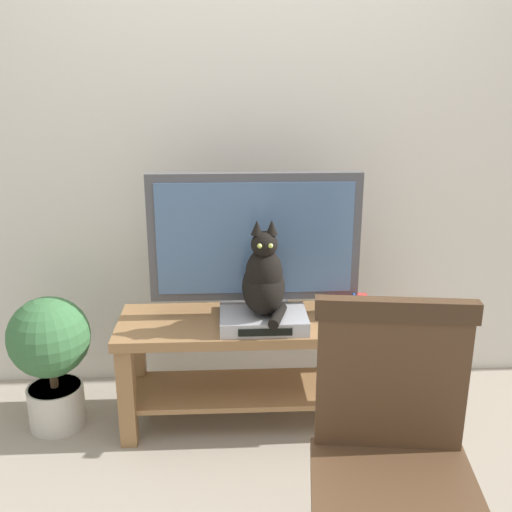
% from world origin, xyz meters
% --- Properties ---
extents(ground_plane, '(12.00, 12.00, 0.00)m').
position_xyz_m(ground_plane, '(0.00, 0.00, 0.00)').
color(ground_plane, gray).
extents(back_wall, '(7.00, 0.12, 2.80)m').
position_xyz_m(back_wall, '(0.00, 0.97, 1.40)').
color(back_wall, silver).
rests_on(back_wall, ground).
extents(tv_stand, '(1.21, 0.42, 0.50)m').
position_xyz_m(tv_stand, '(0.02, 0.48, 0.35)').
color(tv_stand, olive).
rests_on(tv_stand, ground).
extents(tv, '(0.92, 0.20, 0.64)m').
position_xyz_m(tv, '(0.02, 0.54, 0.84)').
color(tv, '#4C4C51').
rests_on(tv, tv_stand).
extents(media_box, '(0.37, 0.26, 0.06)m').
position_xyz_m(media_box, '(0.05, 0.41, 0.53)').
color(media_box, '#ADADB2').
rests_on(media_box, tv_stand).
extents(cat, '(0.19, 0.30, 0.42)m').
position_xyz_m(cat, '(0.05, 0.40, 0.72)').
color(cat, black).
rests_on(cat, media_box).
extents(wooden_chair, '(0.49, 0.49, 0.97)m').
position_xyz_m(wooden_chair, '(0.34, -0.57, 0.57)').
color(wooden_chair, '#513823').
rests_on(wooden_chair, ground).
extents(book_stack, '(0.21, 0.16, 0.09)m').
position_xyz_m(book_stack, '(0.44, 0.49, 0.55)').
color(book_stack, '#2D2D33').
rests_on(book_stack, tv_stand).
extents(potted_plant, '(0.36, 0.36, 0.62)m').
position_xyz_m(potted_plant, '(-0.88, 0.48, 0.37)').
color(potted_plant, beige).
rests_on(potted_plant, ground).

